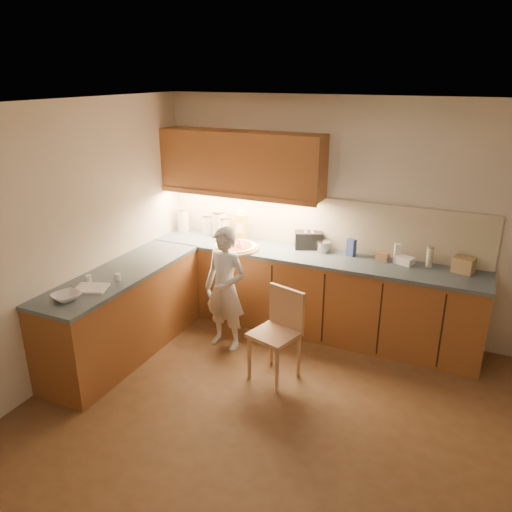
% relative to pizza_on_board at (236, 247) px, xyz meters
% --- Properties ---
extents(room, '(4.54, 4.50, 2.62)m').
position_rel_pizza_on_board_xyz_m(room, '(1.20, -1.52, 0.73)').
color(room, '#54361D').
rests_on(room, ground).
extents(l_counter, '(3.77, 2.62, 0.92)m').
position_rel_pizza_on_board_xyz_m(l_counter, '(0.27, -0.27, -0.48)').
color(l_counter, '#96592B').
rests_on(l_counter, ground).
extents(backsplash, '(3.75, 0.02, 0.58)m').
position_rel_pizza_on_board_xyz_m(backsplash, '(0.82, 0.47, 0.27)').
color(backsplash, beige).
rests_on(backsplash, l_counter).
extents(upper_cabinets, '(1.95, 0.36, 0.73)m').
position_rel_pizza_on_board_xyz_m(upper_cabinets, '(-0.08, 0.31, 0.90)').
color(upper_cabinets, '#96592B').
rests_on(upper_cabinets, ground).
extents(pizza_on_board, '(0.53, 0.53, 0.22)m').
position_rel_pizza_on_board_xyz_m(pizza_on_board, '(0.00, 0.00, 0.00)').
color(pizza_on_board, '#A28351').
rests_on(pizza_on_board, l_counter).
extents(child, '(0.52, 0.38, 1.34)m').
position_rel_pizza_on_board_xyz_m(child, '(0.15, -0.55, -0.27)').
color(child, silver).
rests_on(child, ground).
extents(wooden_chair, '(0.50, 0.50, 0.89)m').
position_rel_pizza_on_board_xyz_m(wooden_chair, '(0.88, -0.83, -0.43)').
color(wooden_chair, tan).
rests_on(wooden_chair, ground).
extents(mixing_bowl, '(0.29, 0.29, 0.06)m').
position_rel_pizza_on_board_xyz_m(mixing_bowl, '(-0.75, -1.84, 0.01)').
color(mixing_bowl, white).
rests_on(mixing_bowl, l_counter).
extents(canister_a, '(0.15, 0.15, 0.30)m').
position_rel_pizza_on_board_xyz_m(canister_a, '(-0.90, 0.32, 0.13)').
color(canister_a, silver).
rests_on(canister_a, l_counter).
extents(canister_b, '(0.15, 0.15, 0.26)m').
position_rel_pizza_on_board_xyz_m(canister_b, '(-0.56, 0.35, 0.11)').
color(canister_b, silver).
rests_on(canister_b, l_counter).
extents(canister_c, '(0.18, 0.18, 0.33)m').
position_rel_pizza_on_board_xyz_m(canister_c, '(-0.38, 0.31, 0.14)').
color(canister_c, silver).
rests_on(canister_c, l_counter).
extents(canister_d, '(0.16, 0.16, 0.26)m').
position_rel_pizza_on_board_xyz_m(canister_d, '(-0.33, 0.32, 0.11)').
color(canister_d, beige).
rests_on(canister_d, l_counter).
extents(oil_jug, '(0.14, 0.11, 0.37)m').
position_rel_pizza_on_board_xyz_m(oil_jug, '(-0.10, 0.33, 0.14)').
color(oil_jug, gold).
rests_on(oil_jug, l_counter).
extents(toaster, '(0.35, 0.28, 0.20)m').
position_rel_pizza_on_board_xyz_m(toaster, '(0.74, 0.37, 0.07)').
color(toaster, black).
rests_on(toaster, l_counter).
extents(steel_pot, '(0.16, 0.16, 0.12)m').
position_rel_pizza_on_board_xyz_m(steel_pot, '(0.94, 0.32, 0.04)').
color(steel_pot, '#A1A1A5').
rests_on(steel_pot, l_counter).
extents(blue_box, '(0.11, 0.09, 0.19)m').
position_rel_pizza_on_board_xyz_m(blue_box, '(1.25, 0.33, 0.07)').
color(blue_box, '#304692').
rests_on(blue_box, l_counter).
extents(card_box_a, '(0.14, 0.11, 0.09)m').
position_rel_pizza_on_board_xyz_m(card_box_a, '(1.59, 0.32, 0.02)').
color(card_box_a, tan).
rests_on(card_box_a, l_counter).
extents(white_bottle, '(0.08, 0.08, 0.19)m').
position_rel_pizza_on_board_xyz_m(white_bottle, '(1.73, 0.38, 0.07)').
color(white_bottle, white).
rests_on(white_bottle, l_counter).
extents(flat_pack, '(0.23, 0.19, 0.08)m').
position_rel_pizza_on_board_xyz_m(flat_pack, '(1.82, 0.32, 0.01)').
color(flat_pack, white).
rests_on(flat_pack, l_counter).
extents(tall_jar, '(0.07, 0.07, 0.22)m').
position_rel_pizza_on_board_xyz_m(tall_jar, '(2.07, 0.33, 0.09)').
color(tall_jar, silver).
rests_on(tall_jar, l_counter).
extents(card_box_b, '(0.23, 0.20, 0.15)m').
position_rel_pizza_on_board_xyz_m(card_box_b, '(2.40, 0.33, 0.05)').
color(card_box_b, tan).
rests_on(card_box_b, l_counter).
extents(dough_cloth, '(0.35, 0.31, 0.02)m').
position_rel_pizza_on_board_xyz_m(dough_cloth, '(-0.72, -1.57, -0.01)').
color(dough_cloth, silver).
rests_on(dough_cloth, l_counter).
extents(spice_jar_a, '(0.07, 0.07, 0.07)m').
position_rel_pizza_on_board_xyz_m(spice_jar_a, '(-0.85, -1.45, 0.01)').
color(spice_jar_a, white).
rests_on(spice_jar_a, l_counter).
extents(spice_jar_b, '(0.07, 0.07, 0.07)m').
position_rel_pizza_on_board_xyz_m(spice_jar_b, '(-0.62, -1.30, 0.01)').
color(spice_jar_b, white).
rests_on(spice_jar_b, l_counter).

